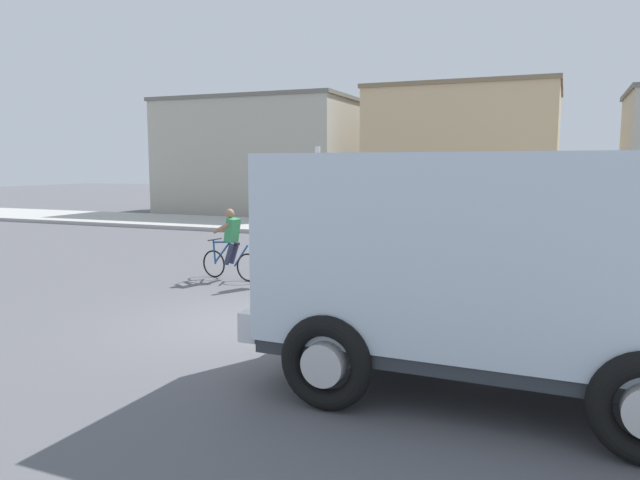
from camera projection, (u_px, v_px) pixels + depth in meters
name	position (u px, v px, depth m)	size (l,w,h in m)	color
ground_plane	(249.00, 323.00, 10.48)	(120.00, 120.00, 0.00)	#56565B
sidewalk_far	(427.00, 232.00, 23.95)	(80.00, 5.00, 0.16)	#ADADA8
truck_foreground	(489.00, 258.00, 7.13)	(5.48, 2.95, 2.90)	silver
cyclist	(231.00, 244.00, 14.38)	(1.72, 0.53, 1.72)	black
traffic_light_pole	(319.00, 194.00, 14.42)	(0.24, 0.43, 3.20)	red
car_red_near	(602.00, 253.00, 13.30)	(4.12, 2.10, 1.60)	gold
car_white_mid	(402.00, 242.00, 15.09)	(4.29, 2.61, 1.60)	red
building_corner_left	(266.00, 157.00, 34.36)	(10.78, 7.73, 6.40)	#B2AD9E
building_mid_block	(465.00, 154.00, 30.73)	(9.04, 8.06, 6.58)	#D1B284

